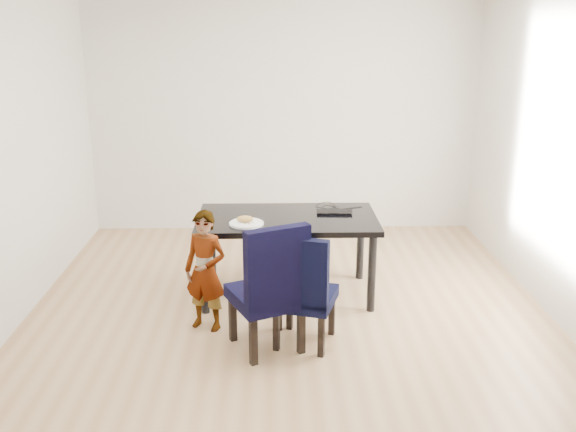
{
  "coord_description": "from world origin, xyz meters",
  "views": [
    {
      "loc": [
        -0.13,
        -4.97,
        2.44
      ],
      "look_at": [
        0.0,
        0.2,
        0.85
      ],
      "focal_mm": 40.0,
      "sensor_mm": 36.0,
      "label": 1
    }
  ],
  "objects_px": {
    "dining_table": "(287,256)",
    "chair_right": "(305,288)",
    "chair_left": "(266,285)",
    "child": "(205,271)",
    "plate": "(246,223)",
    "laptop": "(334,210)"
  },
  "relations": [
    {
      "from": "chair_left",
      "to": "plate",
      "type": "xyz_separation_m",
      "value": [
        -0.17,
        0.78,
        0.24
      ]
    },
    {
      "from": "child",
      "to": "dining_table",
      "type": "bearing_deg",
      "value": 67.5
    },
    {
      "from": "chair_left",
      "to": "dining_table",
      "type": "bearing_deg",
      "value": 54.81
    },
    {
      "from": "chair_right",
      "to": "laptop",
      "type": "distance_m",
      "value": 1.16
    },
    {
      "from": "chair_left",
      "to": "child",
      "type": "relative_size",
      "value": 1.04
    },
    {
      "from": "laptop",
      "to": "plate",
      "type": "bearing_deg",
      "value": 27.09
    },
    {
      "from": "plate",
      "to": "laptop",
      "type": "distance_m",
      "value": 0.87
    },
    {
      "from": "dining_table",
      "to": "chair_right",
      "type": "relative_size",
      "value": 1.73
    },
    {
      "from": "chair_right",
      "to": "plate",
      "type": "relative_size",
      "value": 3.1
    },
    {
      "from": "child",
      "to": "plate",
      "type": "bearing_deg",
      "value": 77.57
    },
    {
      "from": "child",
      "to": "chair_left",
      "type": "bearing_deg",
      "value": -11.06
    },
    {
      "from": "child",
      "to": "plate",
      "type": "relative_size",
      "value": 3.34
    },
    {
      "from": "plate",
      "to": "chair_left",
      "type": "bearing_deg",
      "value": -77.56
    },
    {
      "from": "dining_table",
      "to": "chair_left",
      "type": "distance_m",
      "value": 1.02
    },
    {
      "from": "chair_left",
      "to": "laptop",
      "type": "xyz_separation_m",
      "value": [
        0.62,
        1.14,
        0.25
      ]
    },
    {
      "from": "dining_table",
      "to": "plate",
      "type": "xyz_separation_m",
      "value": [
        -0.36,
        -0.21,
        0.38
      ]
    },
    {
      "from": "chair_left",
      "to": "child",
      "type": "height_order",
      "value": "chair_left"
    },
    {
      "from": "dining_table",
      "to": "child",
      "type": "relative_size",
      "value": 1.6
    },
    {
      "from": "chair_left",
      "to": "plate",
      "type": "height_order",
      "value": "chair_left"
    },
    {
      "from": "dining_table",
      "to": "plate",
      "type": "height_order",
      "value": "plate"
    },
    {
      "from": "chair_left",
      "to": "child",
      "type": "bearing_deg",
      "value": 120.76
    },
    {
      "from": "chair_right",
      "to": "dining_table",
      "type": "bearing_deg",
      "value": 114.54
    }
  ]
}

